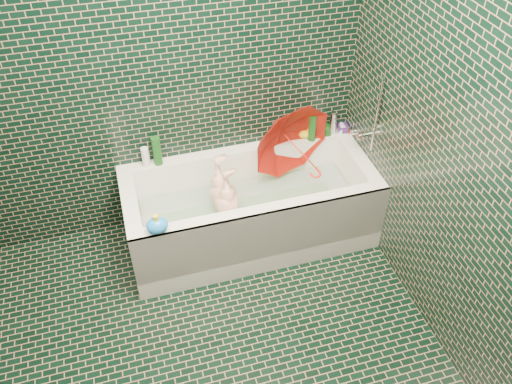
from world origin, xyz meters
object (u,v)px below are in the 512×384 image
object	(u,v)px
bathtub	(251,215)
child	(229,213)
bath_toy	(157,225)
rubber_duck	(306,133)
umbrella	(300,151)

from	to	relation	value
bathtub	child	size ratio (longest dim) A/B	2.01
child	bath_toy	world-z (taller)	bath_toy
rubber_duck	bathtub	bearing A→B (deg)	-147.55
child	bath_toy	bearing A→B (deg)	-63.87
child	rubber_duck	bearing A→B (deg)	114.50
rubber_duck	child	bearing A→B (deg)	-152.32
bathtub	child	bearing A→B (deg)	-169.24
bathtub	umbrella	xyz separation A→B (m)	(0.38, 0.10, 0.41)
bathtub	rubber_duck	world-z (taller)	rubber_duck
bathtub	child	world-z (taller)	bathtub
bath_toy	rubber_duck	bearing A→B (deg)	51.92
umbrella	rubber_duck	world-z (taller)	umbrella
umbrella	child	bearing A→B (deg)	177.71
child	bathtub	bearing A→B (deg)	96.81
rubber_duck	bath_toy	bearing A→B (deg)	-151.62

